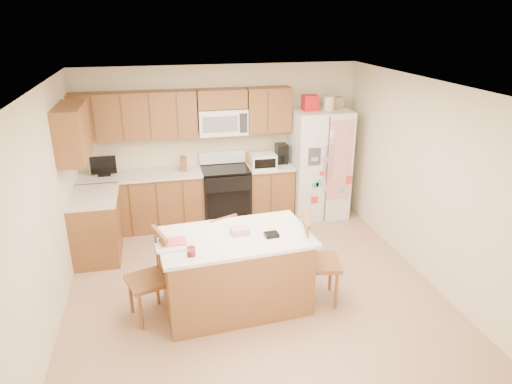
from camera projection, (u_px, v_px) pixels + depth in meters
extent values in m
plane|color=#A87B5A|center=(250.00, 282.00, 5.88)|extent=(4.50, 4.50, 0.00)
cube|color=beige|center=(221.00, 143.00, 7.47)|extent=(4.50, 0.10, 2.50)
cube|color=beige|center=(313.00, 299.00, 3.38)|extent=(4.50, 0.10, 2.50)
cube|color=beige|center=(48.00, 208.00, 4.97)|extent=(0.10, 4.50, 2.50)
cube|color=beige|center=(420.00, 178.00, 5.89)|extent=(0.10, 4.50, 2.50)
cube|color=white|center=(249.00, 85.00, 4.97)|extent=(4.50, 4.50, 0.04)
cube|color=brown|center=(143.00, 202.00, 7.22)|extent=(1.87, 0.60, 0.88)
cube|color=brown|center=(269.00, 192.00, 7.65)|extent=(0.72, 0.60, 0.88)
cube|color=brown|center=(97.00, 227.00, 6.39)|extent=(0.60, 0.95, 0.88)
cube|color=silver|center=(141.00, 175.00, 7.05)|extent=(1.87, 0.64, 0.04)
cube|color=silver|center=(269.00, 166.00, 7.47)|extent=(0.72, 0.64, 0.04)
cube|color=silver|center=(93.00, 196.00, 6.22)|extent=(0.64, 0.95, 0.04)
cube|color=brown|center=(135.00, 115.00, 6.85)|extent=(1.85, 0.33, 0.70)
cube|color=brown|center=(268.00, 109.00, 7.27)|extent=(0.70, 0.33, 0.70)
cube|color=brown|center=(221.00, 98.00, 7.05)|extent=(0.76, 0.33, 0.29)
cube|color=brown|center=(72.00, 132.00, 5.87)|extent=(0.33, 0.95, 0.70)
cube|color=#543516|center=(93.00, 120.00, 6.58)|extent=(0.02, 0.01, 0.66)
cube|color=#543516|center=(103.00, 213.00, 6.83)|extent=(0.02, 0.01, 0.84)
cube|color=#543516|center=(122.00, 118.00, 6.66)|extent=(0.02, 0.01, 0.66)
cube|color=#543516|center=(131.00, 211.00, 6.91)|extent=(0.02, 0.01, 0.84)
cube|color=#543516|center=(150.00, 117.00, 6.74)|extent=(0.02, 0.01, 0.66)
cube|color=#543516|center=(158.00, 208.00, 6.99)|extent=(0.02, 0.01, 0.84)
cube|color=#543516|center=(177.00, 116.00, 6.82)|extent=(0.01, 0.01, 0.66)
cube|color=#543516|center=(184.00, 206.00, 7.07)|extent=(0.01, 0.01, 0.84)
cube|color=#543516|center=(268.00, 112.00, 7.11)|extent=(0.01, 0.01, 0.66)
cube|color=#543516|center=(271.00, 199.00, 7.36)|extent=(0.01, 0.01, 0.84)
cube|color=white|center=(222.00, 121.00, 7.15)|extent=(0.76, 0.38, 0.40)
cube|color=slate|center=(220.00, 124.00, 6.96)|extent=(0.54, 0.01, 0.24)
cube|color=#262626|center=(243.00, 123.00, 7.04)|extent=(0.12, 0.01, 0.30)
cube|color=brown|center=(183.00, 164.00, 7.15)|extent=(0.10, 0.14, 0.22)
cube|color=black|center=(105.00, 175.00, 6.95)|extent=(0.18, 0.12, 0.02)
cube|color=black|center=(103.00, 165.00, 6.90)|extent=(0.38, 0.03, 0.28)
cube|color=orange|center=(259.00, 158.00, 7.48)|extent=(0.35, 0.22, 0.18)
cube|color=white|center=(263.00, 161.00, 7.26)|extent=(0.40, 0.28, 0.23)
cube|color=black|center=(265.00, 164.00, 7.14)|extent=(0.34, 0.01, 0.15)
cube|color=black|center=(282.00, 153.00, 7.50)|extent=(0.18, 0.22, 0.32)
cylinder|color=black|center=(283.00, 159.00, 7.47)|extent=(0.12, 0.12, 0.12)
cube|color=black|center=(226.00, 196.00, 7.48)|extent=(0.76, 0.64, 0.88)
cube|color=black|center=(229.00, 204.00, 7.19)|extent=(0.68, 0.01, 0.42)
cube|color=black|center=(225.00, 169.00, 7.31)|extent=(0.76, 0.64, 0.03)
cube|color=white|center=(222.00, 157.00, 7.50)|extent=(0.76, 0.10, 0.20)
cube|color=white|center=(319.00, 164.00, 7.58)|extent=(0.90, 0.75, 1.80)
cube|color=#4C4C4C|center=(327.00, 171.00, 7.23)|extent=(0.02, 0.01, 1.75)
cube|color=silver|center=(325.00, 162.00, 7.15)|extent=(0.02, 0.03, 0.55)
cube|color=silver|center=(331.00, 162.00, 7.17)|extent=(0.02, 0.03, 0.55)
cube|color=#3F3F44|center=(315.00, 157.00, 7.10)|extent=(0.20, 0.01, 0.28)
cube|color=#D84C59|center=(339.00, 161.00, 7.22)|extent=(0.42, 0.01, 1.30)
cube|color=red|center=(310.00, 103.00, 7.17)|extent=(0.22, 0.22, 0.24)
cylinder|color=beige|center=(329.00, 103.00, 7.19)|extent=(0.18, 0.18, 0.22)
cube|color=#9C8656|center=(336.00, 102.00, 7.35)|extent=(0.18, 0.20, 0.18)
cube|color=brown|center=(236.00, 273.00, 5.25)|extent=(1.66, 1.02, 0.88)
cube|color=silver|center=(235.00, 237.00, 5.08)|extent=(1.75, 1.10, 0.04)
cylinder|color=red|center=(191.00, 253.00, 4.65)|extent=(0.08, 0.08, 0.06)
cylinder|color=white|center=(191.00, 251.00, 4.65)|extent=(0.09, 0.09, 0.09)
cube|color=#DE9E97|center=(240.00, 231.00, 5.11)|extent=(0.21, 0.16, 0.07)
cube|color=black|center=(272.00, 235.00, 5.06)|extent=(0.16, 0.13, 0.04)
cube|color=white|center=(170.00, 247.00, 4.82)|extent=(0.32, 0.26, 0.01)
cube|color=#D84C4C|center=(173.00, 242.00, 4.90)|extent=(0.27, 0.22, 0.01)
cylinder|color=white|center=(211.00, 249.00, 4.78)|extent=(0.13, 0.06, 0.01)
cube|color=brown|center=(147.00, 280.00, 5.04)|extent=(0.54, 0.55, 0.05)
cylinder|color=brown|center=(131.00, 296.00, 5.20)|extent=(0.04, 0.04, 0.45)
cylinder|color=brown|center=(141.00, 312.00, 4.91)|extent=(0.04, 0.04, 0.45)
cylinder|color=brown|center=(157.00, 288.00, 5.35)|extent=(0.04, 0.04, 0.45)
cylinder|color=brown|center=(168.00, 303.00, 5.06)|extent=(0.04, 0.04, 0.45)
cylinder|color=brown|center=(156.00, 249.00, 5.15)|extent=(0.02, 0.02, 0.51)
cylinder|color=brown|center=(159.00, 252.00, 5.09)|extent=(0.02, 0.02, 0.51)
cylinder|color=brown|center=(161.00, 255.00, 5.03)|extent=(0.02, 0.02, 0.51)
cylinder|color=brown|center=(164.00, 258.00, 4.96)|extent=(0.02, 0.02, 0.51)
cylinder|color=brown|center=(166.00, 261.00, 4.90)|extent=(0.02, 0.02, 0.51)
cube|color=brown|center=(159.00, 234.00, 4.93)|extent=(0.17, 0.41, 0.05)
cube|color=brown|center=(218.00, 249.00, 5.81)|extent=(0.52, 0.51, 0.04)
cylinder|color=brown|center=(223.00, 256.00, 6.09)|extent=(0.03, 0.03, 0.41)
cylinder|color=brown|center=(202.00, 264.00, 5.91)|extent=(0.03, 0.03, 0.41)
cylinder|color=brown|center=(235.00, 265.00, 5.87)|extent=(0.03, 0.03, 0.41)
cylinder|color=brown|center=(213.00, 273.00, 5.70)|extent=(0.03, 0.03, 0.41)
cylinder|color=brown|center=(234.00, 233.00, 5.68)|extent=(0.02, 0.02, 0.46)
cylinder|color=brown|center=(229.00, 235.00, 5.64)|extent=(0.02, 0.02, 0.46)
cylinder|color=brown|center=(224.00, 236.00, 5.60)|extent=(0.02, 0.02, 0.46)
cylinder|color=brown|center=(219.00, 238.00, 5.56)|extent=(0.02, 0.02, 0.46)
cylinder|color=brown|center=(214.00, 240.00, 5.52)|extent=(0.02, 0.02, 0.46)
cube|color=brown|center=(224.00, 220.00, 5.52)|extent=(0.36, 0.19, 0.05)
cube|color=brown|center=(320.00, 263.00, 5.35)|extent=(0.53, 0.55, 0.05)
cylinder|color=brown|center=(336.00, 291.00, 5.27)|extent=(0.04, 0.04, 0.48)
cylinder|color=brown|center=(330.00, 273.00, 5.62)|extent=(0.04, 0.04, 0.48)
cylinder|color=brown|center=(307.00, 291.00, 5.26)|extent=(0.04, 0.04, 0.48)
cylinder|color=brown|center=(303.00, 273.00, 5.61)|extent=(0.04, 0.04, 0.48)
cylinder|color=brown|center=(307.00, 248.00, 5.08)|extent=(0.02, 0.02, 0.54)
cylinder|color=brown|center=(306.00, 244.00, 5.16)|extent=(0.02, 0.02, 0.54)
cylinder|color=brown|center=(305.00, 241.00, 5.24)|extent=(0.02, 0.02, 0.54)
cylinder|color=brown|center=(304.00, 237.00, 5.31)|extent=(0.02, 0.02, 0.54)
cylinder|color=brown|center=(303.00, 234.00, 5.39)|extent=(0.02, 0.02, 0.54)
cube|color=brown|center=(306.00, 220.00, 5.14)|extent=(0.13, 0.45, 0.06)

